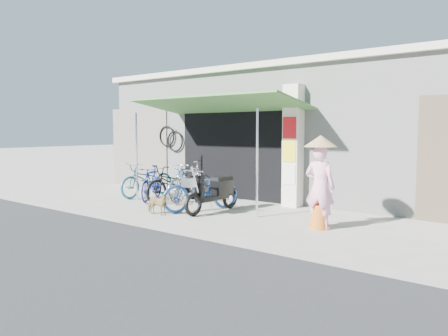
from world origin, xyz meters
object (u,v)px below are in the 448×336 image
Objects in this scene: bike_silver at (191,181)px; street_dog at (157,204)px; bike_blue at (152,183)px; nun at (320,183)px; moped at (214,192)px; bike_teal at (148,179)px; bike_navy at (202,189)px; bike_black at (176,183)px.

bike_silver is 1.93m from street_dog.
bike_blue is at bearing -158.70° from bike_silver.
nun is at bearing -31.37° from bike_blue.
moped is (1.39, -0.73, -0.08)m from bike_silver.
bike_navy is (2.65, -0.73, 0.02)m from bike_teal.
bike_blue is at bearing 175.26° from moped.
bike_black is 1.05× the size of bike_silver.
bike_teal is 0.99× the size of bike_black.
bike_black is at bearing -10.77° from bike_blue.
moped is (0.31, 0.07, -0.05)m from bike_navy.
bike_silver is at bearing -14.88° from nun.
bike_blue is 2.40m from moped.
moped is (0.77, 1.07, 0.21)m from street_dog.
bike_blue is at bearing -166.80° from bike_navy.
bike_teal is at bearing 169.54° from moped.
bike_navy is (1.08, -0.80, -0.03)m from bike_silver.
bike_black is at bearing -10.97° from nun.
moped is at bearing -5.35° from nun.
bike_navy is at bearing -16.56° from bike_black.
bike_blue is 2.12m from street_dog.
bike_blue is at bearing -158.13° from bike_black.
bike_teal is 3.16× the size of street_dog.
bike_navy is at bearing -36.88° from bike_blue.
nun reaches higher than bike_navy.
street_dog is at bearing -67.16° from bike_blue.
moped is (2.39, -0.28, -0.00)m from bike_blue.
bike_navy is 1.08× the size of nun.
bike_navy reaches higher than street_dog.
bike_silver reaches higher than bike_teal.
moped is 1.00× the size of nun.
bike_silver reaches higher than bike_blue.
bike_black is 1.05× the size of moped.
bike_blue is 0.86× the size of moped.
street_dog is 0.33× the size of nun.
bike_teal reaches higher than bike_blue.
nun is (4.07, -0.82, 0.34)m from bike_silver.
bike_navy is (1.38, -0.56, 0.01)m from bike_black.
bike_black is at bearing 165.96° from moped.
moped is at bearing -10.61° from bike_black.
bike_teal is at bearing 119.83° from bike_blue.
bike_silver reaches higher than moped.
bike_teal is 1.58m from bike_silver.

